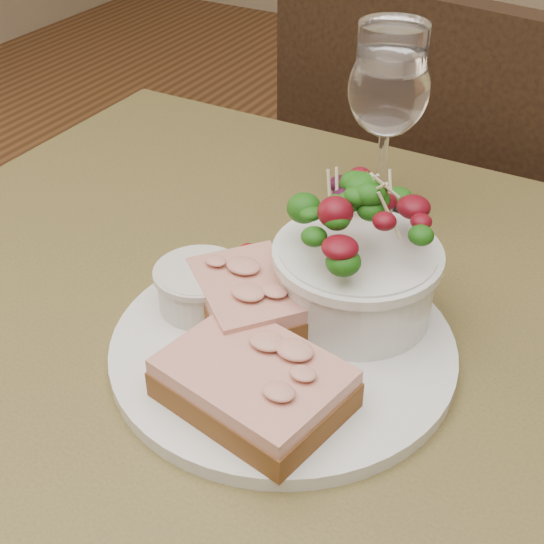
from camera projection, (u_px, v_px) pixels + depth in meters
The scene contains 9 objects.
cafe_table at pixel (244, 445), 0.65m from camera, with size 0.80×0.80×0.75m.
chair_far at pixel (436, 325), 1.34m from camera, with size 0.49×0.49×0.90m.
dinner_plate at pixel (283, 347), 0.59m from camera, with size 0.27×0.27×0.01m, color silver.
sandwich_front at pixel (254, 383), 0.52m from camera, with size 0.14×0.11×0.03m.
sandwich_back at pixel (249, 297), 0.59m from camera, with size 0.12×0.12×0.03m.
ramekin at pixel (200, 286), 0.61m from camera, with size 0.07×0.07×0.04m.
salad_bowl at pixel (358, 251), 0.58m from camera, with size 0.12×0.12×0.13m.
garnish at pixel (261, 258), 0.66m from camera, with size 0.05×0.04×0.02m.
wine_glass at pixel (388, 95), 0.70m from camera, with size 0.08×0.08×0.18m.
Camera 1 is at (0.24, -0.37, 1.14)m, focal length 50.00 mm.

